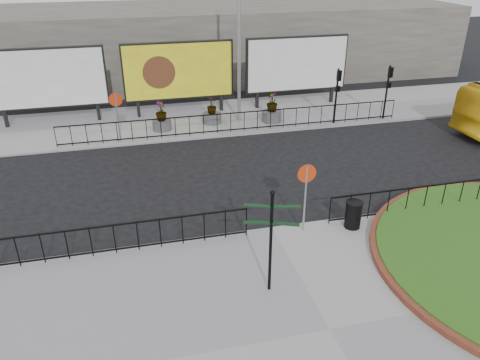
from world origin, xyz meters
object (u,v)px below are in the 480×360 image
object	(u,v)px
billboard_mid	(179,71)
planter_b	(212,114)
planter_c	(272,111)
fingerpost_sign	(271,232)
litter_bin	(353,214)
lamp_post	(239,34)
planter_a	(162,120)

from	to	relation	value
billboard_mid	planter_b	size ratio (longest dim) A/B	4.23
billboard_mid	planter_c	size ratio (longest dim) A/B	3.77
fingerpost_sign	billboard_mid	bearing A→B (deg)	113.37
billboard_mid	litter_bin	xyz separation A→B (m)	(4.22, -13.62, -1.98)
litter_bin	planter_c	xyz separation A→B (m)	(0.52, 11.12, 0.09)
lamp_post	litter_bin	xyz separation A→B (m)	(1.21, -11.65, -4.21)
litter_bin	planter_a	size ratio (longest dim) A/B	0.64
fingerpost_sign	planter_b	size ratio (longest dim) A/B	2.18
lamp_post	planter_b	size ratio (longest dim) A/B	6.30
planter_c	fingerpost_sign	bearing A→B (deg)	-107.52
planter_a	planter_c	world-z (taller)	planter_c
fingerpost_sign	litter_bin	bearing A→B (deg)	54.94
billboard_mid	fingerpost_sign	world-z (taller)	billboard_mid
billboard_mid	planter_c	distance (m)	5.68
planter_a	planter_b	bearing A→B (deg)	8.95
billboard_mid	litter_bin	world-z (taller)	billboard_mid
planter_a	lamp_post	bearing A→B (deg)	5.78
billboard_mid	litter_bin	distance (m)	14.39
billboard_mid	fingerpost_sign	xyz separation A→B (m)	(0.45, -16.08, -0.55)
planter_c	lamp_post	bearing A→B (deg)	163.13
fingerpost_sign	planter_b	xyz separation A→B (m)	(1.02, 14.11, -1.44)
planter_b	fingerpost_sign	bearing A→B (deg)	-94.12
fingerpost_sign	planter_a	xyz separation A→B (m)	(-1.76, 13.67, -1.37)
litter_bin	planter_a	distance (m)	12.50
lamp_post	fingerpost_sign	xyz separation A→B (m)	(-2.56, -14.11, -2.78)
planter_c	planter_b	bearing A→B (deg)	170.89
litter_bin	planter_c	size ratio (longest dim) A/B	0.60
planter_a	planter_b	world-z (taller)	planter_a
billboard_mid	planter_a	bearing A→B (deg)	-118.56
litter_bin	billboard_mid	bearing A→B (deg)	107.22
planter_a	planter_c	distance (m)	6.05
billboard_mid	litter_bin	size ratio (longest dim) A/B	6.31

